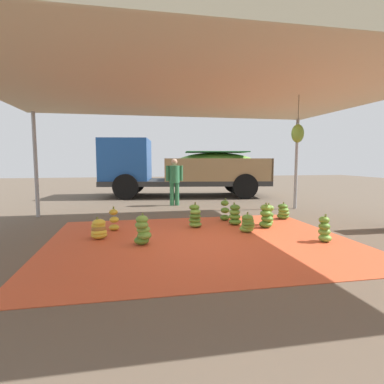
{
  "coord_description": "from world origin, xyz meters",
  "views": [
    {
      "loc": [
        -1.27,
        -5.66,
        1.54
      ],
      "look_at": [
        0.27,
        2.28,
        0.7
      ],
      "focal_mm": 29.03,
      "sensor_mm": 36.0,
      "label": 1
    }
  ],
  "objects_px": {
    "banana_bunch_3": "(99,229)",
    "banana_bunch_9": "(235,215)",
    "banana_bunch_0": "(266,217)",
    "banana_bunch_7": "(143,231)",
    "cargo_truck_main": "(180,167)",
    "banana_bunch_2": "(195,217)",
    "banana_bunch_4": "(324,230)",
    "banana_bunch_5": "(283,212)",
    "banana_bunch_10": "(114,221)",
    "banana_bunch_8": "(269,216)",
    "worker_0": "(174,178)",
    "banana_bunch_6": "(247,224)",
    "banana_bunch_1": "(225,211)"
  },
  "relations": [
    {
      "from": "banana_bunch_6",
      "to": "cargo_truck_main",
      "type": "distance_m",
      "value": 7.06
    },
    {
      "from": "banana_bunch_5",
      "to": "banana_bunch_8",
      "type": "bearing_deg",
      "value": -138.62
    },
    {
      "from": "banana_bunch_6",
      "to": "banana_bunch_8",
      "type": "xyz_separation_m",
      "value": [
        0.77,
        0.64,
        0.04
      ]
    },
    {
      "from": "worker_0",
      "to": "banana_bunch_7",
      "type": "bearing_deg",
      "value": -104.4
    },
    {
      "from": "banana_bunch_6",
      "to": "banana_bunch_9",
      "type": "distance_m",
      "value": 0.82
    },
    {
      "from": "banana_bunch_0",
      "to": "banana_bunch_8",
      "type": "height_order",
      "value": "banana_bunch_0"
    },
    {
      "from": "banana_bunch_0",
      "to": "banana_bunch_7",
      "type": "relative_size",
      "value": 0.98
    },
    {
      "from": "banana_bunch_2",
      "to": "banana_bunch_10",
      "type": "bearing_deg",
      "value": 179.7
    },
    {
      "from": "banana_bunch_0",
      "to": "banana_bunch_9",
      "type": "bearing_deg",
      "value": 142.23
    },
    {
      "from": "banana_bunch_1",
      "to": "banana_bunch_7",
      "type": "xyz_separation_m",
      "value": [
        -2.12,
        -1.88,
        0.01
      ]
    },
    {
      "from": "banana_bunch_7",
      "to": "banana_bunch_9",
      "type": "xyz_separation_m",
      "value": [
        2.21,
        1.37,
        -0.03
      ]
    },
    {
      "from": "cargo_truck_main",
      "to": "banana_bunch_5",
      "type": "bearing_deg",
      "value": -72.08
    },
    {
      "from": "banana_bunch_2",
      "to": "banana_bunch_4",
      "type": "height_order",
      "value": "banana_bunch_2"
    },
    {
      "from": "banana_bunch_10",
      "to": "banana_bunch_9",
      "type": "bearing_deg",
      "value": 2.25
    },
    {
      "from": "banana_bunch_9",
      "to": "banana_bunch_10",
      "type": "distance_m",
      "value": 2.79
    },
    {
      "from": "banana_bunch_2",
      "to": "banana_bunch_9",
      "type": "distance_m",
      "value": 1.0
    },
    {
      "from": "cargo_truck_main",
      "to": "banana_bunch_3",
      "type": "bearing_deg",
      "value": -110.98
    },
    {
      "from": "banana_bunch_2",
      "to": "banana_bunch_3",
      "type": "bearing_deg",
      "value": -162.4
    },
    {
      "from": "banana_bunch_5",
      "to": "banana_bunch_8",
      "type": "distance_m",
      "value": 0.92
    },
    {
      "from": "banana_bunch_6",
      "to": "cargo_truck_main",
      "type": "bearing_deg",
      "value": 93.18
    },
    {
      "from": "banana_bunch_4",
      "to": "banana_bunch_0",
      "type": "bearing_deg",
      "value": 112.63
    },
    {
      "from": "banana_bunch_5",
      "to": "worker_0",
      "type": "bearing_deg",
      "value": 128.98
    },
    {
      "from": "banana_bunch_4",
      "to": "banana_bunch_5",
      "type": "bearing_deg",
      "value": 81.94
    },
    {
      "from": "cargo_truck_main",
      "to": "banana_bunch_6",
      "type": "bearing_deg",
      "value": -86.82
    },
    {
      "from": "banana_bunch_10",
      "to": "worker_0",
      "type": "distance_m",
      "value": 4.05
    },
    {
      "from": "banana_bunch_5",
      "to": "cargo_truck_main",
      "type": "bearing_deg",
      "value": 107.92
    },
    {
      "from": "banana_bunch_3",
      "to": "banana_bunch_10",
      "type": "xyz_separation_m",
      "value": [
        0.25,
        0.66,
        0.04
      ]
    },
    {
      "from": "banana_bunch_5",
      "to": "banana_bunch_10",
      "type": "xyz_separation_m",
      "value": [
        -4.25,
        -0.54,
        0.03
      ]
    },
    {
      "from": "banana_bunch_4",
      "to": "banana_bunch_5",
      "type": "relative_size",
      "value": 1.18
    },
    {
      "from": "banana_bunch_2",
      "to": "banana_bunch_10",
      "type": "distance_m",
      "value": 1.8
    },
    {
      "from": "banana_bunch_1",
      "to": "banana_bunch_4",
      "type": "distance_m",
      "value": 2.63
    },
    {
      "from": "banana_bunch_3",
      "to": "banana_bunch_9",
      "type": "height_order",
      "value": "banana_bunch_9"
    },
    {
      "from": "banana_bunch_9",
      "to": "banana_bunch_10",
      "type": "height_order",
      "value": "banana_bunch_10"
    },
    {
      "from": "cargo_truck_main",
      "to": "worker_0",
      "type": "xyz_separation_m",
      "value": [
        -0.59,
        -2.71,
        -0.3
      ]
    },
    {
      "from": "banana_bunch_0",
      "to": "worker_0",
      "type": "height_order",
      "value": "worker_0"
    },
    {
      "from": "banana_bunch_4",
      "to": "banana_bunch_8",
      "type": "xyz_separation_m",
      "value": [
        -0.37,
        1.62,
        -0.0
      ]
    },
    {
      "from": "banana_bunch_2",
      "to": "banana_bunch_5",
      "type": "xyz_separation_m",
      "value": [
        2.46,
        0.55,
        -0.06
      ]
    },
    {
      "from": "banana_bunch_1",
      "to": "worker_0",
      "type": "bearing_deg",
      "value": 106.78
    },
    {
      "from": "banana_bunch_5",
      "to": "banana_bunch_8",
      "type": "height_order",
      "value": "banana_bunch_8"
    },
    {
      "from": "banana_bunch_4",
      "to": "worker_0",
      "type": "height_order",
      "value": "worker_0"
    },
    {
      "from": "banana_bunch_0",
      "to": "banana_bunch_10",
      "type": "relative_size",
      "value": 1.07
    },
    {
      "from": "worker_0",
      "to": "banana_bunch_6",
      "type": "bearing_deg",
      "value": -77.07
    },
    {
      "from": "cargo_truck_main",
      "to": "banana_bunch_10",
      "type": "bearing_deg",
      "value": -110.99
    },
    {
      "from": "banana_bunch_1",
      "to": "banana_bunch_5",
      "type": "height_order",
      "value": "banana_bunch_1"
    },
    {
      "from": "banana_bunch_7",
      "to": "cargo_truck_main",
      "type": "height_order",
      "value": "cargo_truck_main"
    },
    {
      "from": "banana_bunch_8",
      "to": "cargo_truck_main",
      "type": "xyz_separation_m",
      "value": [
        -1.16,
        6.33,
        1.0
      ]
    },
    {
      "from": "banana_bunch_0",
      "to": "banana_bunch_10",
      "type": "distance_m",
      "value": 3.39
    },
    {
      "from": "banana_bunch_9",
      "to": "worker_0",
      "type": "relative_size",
      "value": 0.33
    },
    {
      "from": "banana_bunch_7",
      "to": "worker_0",
      "type": "bearing_deg",
      "value": 75.6
    },
    {
      "from": "cargo_truck_main",
      "to": "banana_bunch_2",
      "type": "bearing_deg",
      "value": -95.51
    }
  ]
}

